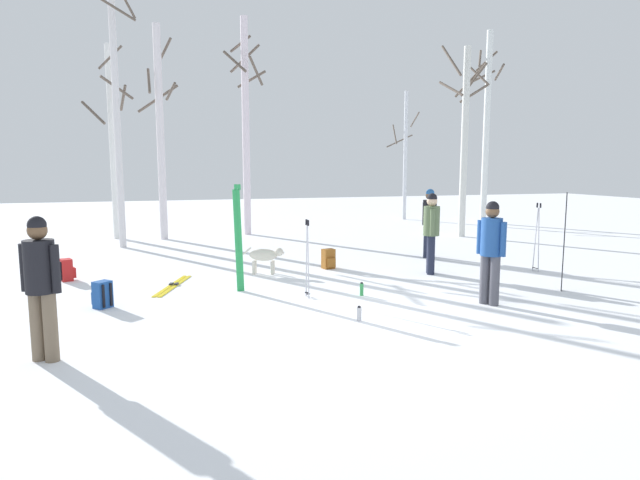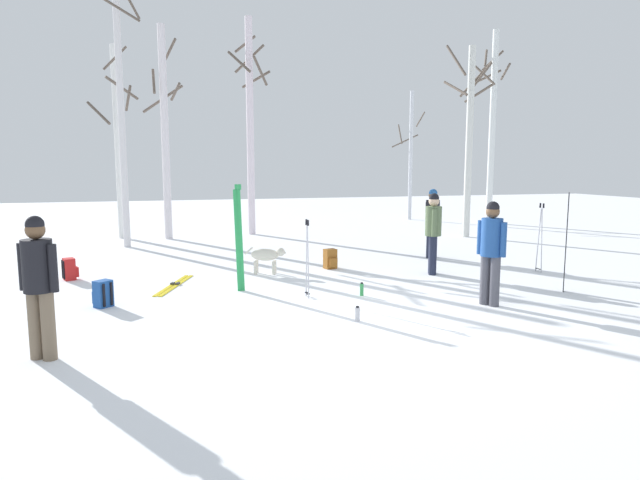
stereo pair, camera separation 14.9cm
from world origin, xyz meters
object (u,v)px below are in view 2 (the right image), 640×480
object	(u,v)px
birch_tree_2	(165,130)
birch_tree_0	(118,141)
person_2	(491,246)
ski_pair_lying_0	(174,285)
backpack_1	(103,294)
backpack_0	(330,259)
birch_tree_3	(250,122)
person_1	(433,228)
ski_pair_planted_0	(239,239)
ski_poles_0	(540,236)
person_0	(432,219)
water_bottle_0	(358,314)
person_3	(39,278)
water_bottle_1	(362,289)
birch_tree_4	(469,136)
ski_pair_planted_1	(566,243)
ski_poles_1	(307,256)
birch_tree_1	(121,113)
birch_tree_5	(410,154)
birch_tree_6	(492,123)
dog	(267,256)
backpack_2	(70,269)

from	to	relation	value
birch_tree_2	birch_tree_0	bearing A→B (deg)	158.93
person_2	ski_pair_lying_0	world-z (taller)	person_2
backpack_1	birch_tree_0	distance (m)	9.39
backpack_0	birch_tree_3	xyz separation A→B (m)	(-0.68, 6.67, 3.48)
person_1	birch_tree_3	xyz separation A→B (m)	(-2.58, 7.87, 2.71)
ski_pair_planted_0	ski_poles_0	bearing A→B (deg)	0.01
person_0	birch_tree_3	distance (m)	7.46
backpack_1	water_bottle_0	distance (m)	4.18
person_0	person_3	size ratio (longest dim) A/B	1.00
water_bottle_1	birch_tree_4	xyz separation A→B (m)	(6.08, 6.67, 3.11)
water_bottle_0	water_bottle_1	size ratio (longest dim) A/B	0.94
person_1	birch_tree_3	world-z (taller)	birch_tree_3
ski_pair_planted_1	ski_pair_planted_0	bearing A→B (deg)	162.92
person_3	birch_tree_2	size ratio (longest dim) A/B	0.26
water_bottle_1	ski_pair_planted_0	bearing A→B (deg)	154.12
water_bottle_0	water_bottle_1	xyz separation A→B (m)	(0.62, 1.48, 0.01)
backpack_1	birch_tree_0	size ratio (longest dim) A/B	0.07
person_3	ski_poles_0	size ratio (longest dim) A/B	1.15
backpack_0	birch_tree_2	size ratio (longest dim) A/B	0.07
ski_poles_1	water_bottle_1	bearing A→B (deg)	-9.86
water_bottle_1	ski_pair_planted_1	bearing A→B (deg)	-11.77
ski_pair_planted_0	birch_tree_1	xyz separation A→B (m)	(-2.29, 6.38, 2.75)
birch_tree_1	birch_tree_2	size ratio (longest dim) A/B	1.14
ski_poles_1	birch_tree_3	world-z (taller)	birch_tree_3
birch_tree_3	ski_pair_planted_0	bearing A→B (deg)	-100.69
birch_tree_5	birch_tree_6	size ratio (longest dim) A/B	0.72
person_1	ski_pair_planted_0	size ratio (longest dim) A/B	0.88
birch_tree_4	birch_tree_0	bearing A→B (deg)	165.59
ski_pair_planted_1	backpack_1	size ratio (longest dim) A/B	4.12
person_0	backpack_0	distance (m)	3.06
birch_tree_4	birch_tree_6	distance (m)	4.78
backpack_1	birch_tree_2	size ratio (longest dim) A/B	0.07
backpack_1	birch_tree_6	xyz separation A→B (m)	(13.54, 9.75, 3.71)
birch_tree_0	birch_tree_1	distance (m)	2.17
birch_tree_5	water_bottle_1	bearing A→B (deg)	-118.73
ski_poles_1	birch_tree_0	xyz separation A→B (m)	(-3.62, 9.24, 2.32)
dog	ski_poles_1	bearing A→B (deg)	-82.80
ski_poles_1	birch_tree_3	distance (m)	9.61
person_0	ski_pair_lying_0	distance (m)	6.53
ski_pair_planted_1	backpack_2	xyz separation A→B (m)	(-8.80, 3.68, -0.69)
backpack_0	backpack_1	distance (m)	5.04
backpack_2	birch_tree_3	xyz separation A→B (m)	(4.72, 6.37, 3.48)
birch_tree_0	person_2	bearing A→B (deg)	-59.04
ski_poles_0	person_1	bearing A→B (deg)	169.20
person_2	birch_tree_6	size ratio (longest dim) A/B	0.23
person_3	ski_pair_lying_0	bearing A→B (deg)	66.87
ski_poles_1	birch_tree_2	distance (m)	9.35
ski_pair_planted_0	backpack_1	world-z (taller)	ski_pair_planted_0
person_1	person_2	distance (m)	2.64
backpack_0	birch_tree_2	distance (m)	7.77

